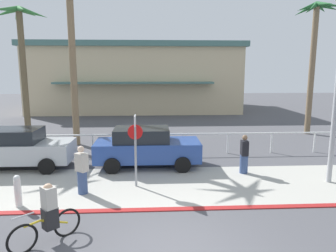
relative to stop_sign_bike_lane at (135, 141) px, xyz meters
The scene contains 15 objects.
ground_plane 6.17m from the stop_sign_bike_lane, 80.06° to the left, with size 80.00×80.00×0.00m, color #4C4C51.
sidewalk_strip 1.96m from the stop_sign_bike_lane, ahead, with size 44.00×4.00×0.02m, color #ADAAA0.
curb_paint 2.76m from the stop_sign_bike_lane, 62.24° to the right, with size 44.00×0.24×0.03m, color maroon.
building_backdrop 23.84m from the stop_sign_bike_lane, 92.22° to the left, with size 20.67×13.24×6.69m.
rail_fence 4.55m from the stop_sign_bike_lane, 76.74° to the left, with size 24.45×0.08×1.04m.
stop_sign_bike_lane is the anchor object (origin of this frame).
bollard_0 3.95m from the stop_sign_bike_lane, 156.54° to the right, with size 0.20×0.20×1.00m.
palm_tree_1 11.79m from the stop_sign_bike_lane, 129.00° to the left, with size 3.13×3.18×7.74m.
palm_tree_2 9.07m from the stop_sign_bike_lane, 118.48° to the left, with size 2.82×3.12×9.10m.
palm_tree_3 14.63m from the stop_sign_bike_lane, 39.56° to the left, with size 2.73×3.18×8.22m.
car_silver_1 5.67m from the stop_sign_bike_lane, 154.31° to the left, with size 4.40×2.02×1.69m.
car_blue_2 2.49m from the stop_sign_bike_lane, 81.75° to the left, with size 4.40×2.02×1.69m.
cyclist_yellow_0 4.18m from the stop_sign_bike_lane, 118.06° to the right, with size 1.36×1.29×1.50m.
pedestrian_0 2.06m from the stop_sign_bike_lane, 161.67° to the right, with size 0.48×0.45×1.65m.
pedestrian_1 4.51m from the stop_sign_bike_lane, 16.10° to the left, with size 0.34×0.42×1.58m.
Camera 1 is at (-0.47, -6.51, 4.07)m, focal length 33.55 mm.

